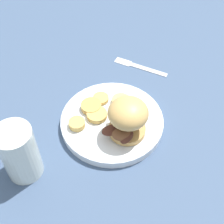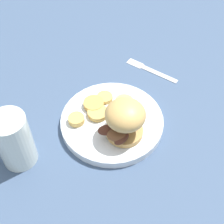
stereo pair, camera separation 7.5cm
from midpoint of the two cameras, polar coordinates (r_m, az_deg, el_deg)
The scene contains 10 objects.
ground_plane at distance 0.79m, azimuth 2.72°, elevation -2.42°, with size 4.00×4.00×0.00m, color #3D5170.
dinner_plate at distance 0.78m, azimuth 2.76°, elevation -1.84°, with size 0.26×0.26×0.02m.
sandwich at distance 0.70m, azimuth 5.30°, elevation -1.51°, with size 0.11×0.11×0.10m.
potato_round_0 at distance 0.77m, azimuth 0.03°, elevation -0.52°, with size 0.05×0.05×0.01m, color tan.
potato_round_1 at distance 0.80m, azimuth 4.94°, elevation 1.68°, with size 0.05×0.05×0.01m, color #DBB766.
potato_round_2 at distance 0.81m, azimuth 1.31°, elevation 2.55°, with size 0.04×0.04×0.01m, color tan.
potato_round_3 at distance 0.79m, azimuth -0.69°, elevation 1.32°, with size 0.05×0.05×0.01m, color tan.
potato_round_4 at distance 0.76m, azimuth -3.75°, elevation -1.52°, with size 0.04×0.04×0.01m, color tan.
fork at distance 0.93m, azimuth 9.46°, elevation 7.42°, with size 0.06×0.16×0.00m.
drinking_glass at distance 0.69m, azimuth -14.57°, elevation -5.25°, with size 0.08×0.08×0.14m.
Camera 2 is at (-0.46, -0.17, 0.62)m, focal length 50.00 mm.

